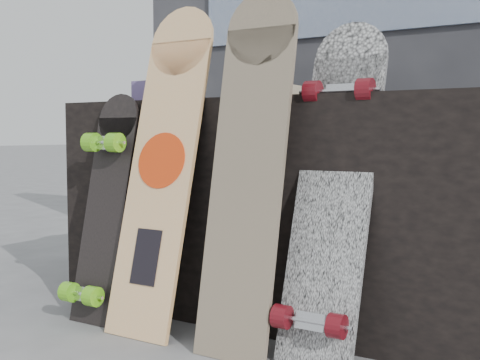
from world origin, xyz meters
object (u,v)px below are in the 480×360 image
Objects in this scene: longboard_celtic at (249,158)px; longboard_cascadia at (334,181)px; vendor_table at (277,207)px; skateboard_dark at (103,205)px; longboard_geisha at (164,156)px.

longboard_celtic is 1.09× the size of longboard_cascadia.
skateboard_dark is (-0.49, -0.42, 0.02)m from vendor_table.
longboard_celtic is 0.64m from skateboard_dark.
vendor_table is 0.49m from longboard_cascadia.
longboard_geisha is at bearing -124.15° from vendor_table.
longboard_geisha reaches higher than longboard_cascadia.
longboard_geisha is 1.00× the size of longboard_celtic.
longboard_celtic is 1.37× the size of skateboard_dark.
longboard_geisha is at bearing -174.83° from longboard_cascadia.
longboard_cascadia is at bearing 6.82° from skateboard_dark.
longboard_geisha is 1.37× the size of skateboard_dark.
longboard_geisha reaches higher than vendor_table.
longboard_celtic is (0.12, -0.41, 0.20)m from vendor_table.
longboard_cascadia is at bearing 5.17° from longboard_geisha.
skateboard_dark is at bearing -140.01° from vendor_table.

